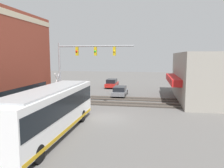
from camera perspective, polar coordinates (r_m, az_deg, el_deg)
ground_plane at (r=20.26m, az=-1.85°, el=-8.74°), size 120.00×120.00×0.00m
shop_building at (r=30.40m, az=24.77°, el=1.75°), size 13.93×9.80×6.05m
city_bus at (r=15.96m, az=-15.74°, el=-6.47°), size 11.45×2.59×3.38m
traffic_signal_gantry at (r=23.92m, az=-8.00°, el=6.44°), size 0.42×8.28×7.06m
crossing_signal at (r=24.94m, az=-13.99°, el=-0.53°), size 1.41×1.18×3.81m
rail_track_near at (r=25.97m, az=0.90°, el=-5.09°), size 2.60×60.00×0.15m
rail_track_far at (r=29.07m, az=1.91°, el=-3.77°), size 2.60×60.00×0.15m
parked_car_grey at (r=31.01m, az=2.10°, el=-1.93°), size 4.64×1.82×1.35m
parked_car_red at (r=39.20m, az=-0.03°, el=0.12°), size 4.63×1.82×1.55m
pedestrian_at_crossing at (r=24.24m, az=-12.99°, el=-4.18°), size 0.34×0.34×1.68m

